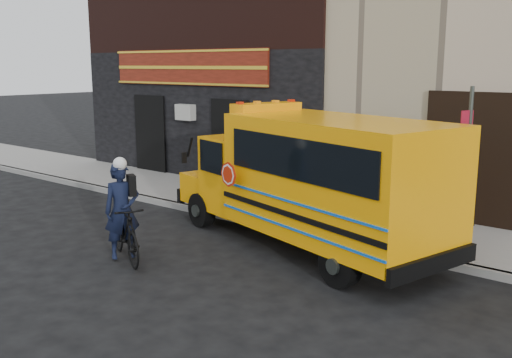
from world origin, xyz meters
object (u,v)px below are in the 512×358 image
object	(u,v)px
sign_pole	(466,172)
cyclist	(122,213)
school_bus	(313,178)
bicycle	(125,231)

from	to	relation	value
sign_pole	cyclist	xyz separation A→B (m)	(-5.32, -3.51, -0.92)
school_bus	sign_pole	distance (m)	2.88
sign_pole	cyclist	bearing A→B (deg)	-146.62
sign_pole	bicycle	bearing A→B (deg)	-146.35
bicycle	cyclist	distance (m)	0.36
school_bus	cyclist	bearing A→B (deg)	-132.65
bicycle	cyclist	bearing A→B (deg)	114.41
bicycle	sign_pole	bearing A→B (deg)	-31.78
school_bus	bicycle	world-z (taller)	school_bus
school_bus	bicycle	xyz separation A→B (m)	(-2.50, -2.78, -0.93)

